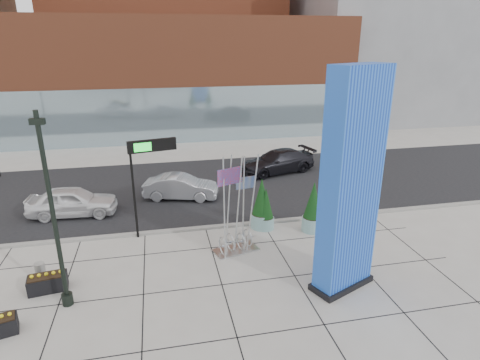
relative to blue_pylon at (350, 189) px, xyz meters
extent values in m
plane|color=#9E9991|center=(-5.56, 1.98, -4.03)|extent=(160.00, 160.00, 0.00)
cube|color=black|center=(-5.56, 11.98, -4.02)|extent=(80.00, 12.00, 0.02)
cube|color=gray|center=(-5.56, 5.98, -3.97)|extent=(80.00, 0.30, 0.12)
cube|color=brown|center=(-4.56, 28.98, 1.47)|extent=(34.00, 10.00, 11.00)
cube|color=#8CA5B2|center=(-4.56, 24.18, -1.53)|extent=(34.00, 0.60, 5.00)
cube|color=slate|center=(20.44, 33.98, 4.97)|extent=(20.00, 18.00, 18.00)
cube|color=#0C2EB4|center=(0.00, 0.00, 0.14)|extent=(2.50, 1.78, 8.35)
cube|color=black|center=(0.00, 0.00, -3.92)|extent=(2.74, 2.03, 0.23)
cylinder|color=black|center=(-10.22, 0.94, -0.50)|extent=(0.16, 0.16, 7.06)
cylinder|color=black|center=(-10.22, 0.94, -3.81)|extent=(0.39, 0.39, 0.44)
cube|color=black|center=(-10.22, 0.94, 2.67)|extent=(0.46, 0.26, 0.19)
cube|color=silver|center=(-3.49, 3.53, -4.01)|extent=(2.18, 1.50, 0.05)
cylinder|color=silver|center=(-4.12, 3.35, -1.78)|extent=(0.08, 0.08, 4.50)
cylinder|color=silver|center=(-3.76, 3.67, -1.78)|extent=(0.08, 0.08, 4.50)
cylinder|color=silver|center=(-3.40, 3.44, -1.78)|extent=(0.08, 0.08, 4.50)
cylinder|color=silver|center=(-3.00, 3.71, -1.78)|extent=(0.08, 0.08, 4.50)
cylinder|color=silver|center=(-2.77, 3.31, -1.78)|extent=(0.08, 0.08, 4.50)
torus|color=silver|center=(-4.17, 3.44, -3.60)|extent=(0.29, 0.80, 0.82)
torus|color=silver|center=(-3.72, 3.62, -3.60)|extent=(0.29, 0.80, 0.82)
torus|color=silver|center=(-3.27, 3.44, -3.60)|extent=(0.29, 0.80, 0.82)
torus|color=silver|center=(-2.82, 3.62, -3.60)|extent=(0.29, 0.80, 0.82)
cube|color=red|center=(-3.76, 3.53, -0.43)|extent=(1.11, 0.46, 0.72)
cube|color=silver|center=(-2.95, 3.62, -0.88)|extent=(0.89, 0.21, 0.54)
cylinder|color=gray|center=(-11.55, 2.80, -3.65)|extent=(0.39, 0.39, 0.76)
cylinder|color=black|center=(-7.89, 5.78, -1.69)|extent=(0.11, 0.11, 4.70)
cube|color=black|center=(-6.88, 5.78, 0.44)|extent=(2.23, 0.65, 0.56)
cube|color=#19D833|center=(-7.33, 5.66, 0.44)|extent=(0.77, 0.18, 0.39)
cylinder|color=#7EA9A8|center=(0.64, 4.70, -3.67)|extent=(1.04, 1.04, 0.72)
cylinder|color=black|center=(0.64, 4.70, -3.31)|extent=(0.95, 0.95, 0.06)
cone|color=black|center=(0.64, 4.70, -2.38)|extent=(0.93, 0.93, 1.86)
cylinder|color=#7EA9A8|center=(-1.59, 5.39, -3.73)|extent=(0.87, 0.87, 0.61)
cylinder|color=black|center=(-1.59, 5.39, -3.42)|extent=(0.80, 0.80, 0.05)
cone|color=black|center=(-1.59, 5.39, -2.64)|extent=(0.78, 0.78, 1.57)
cylinder|color=#7EA9A8|center=(-1.76, 5.58, -3.67)|extent=(1.06, 1.06, 0.74)
cylinder|color=black|center=(-1.76, 5.58, -3.30)|extent=(0.97, 0.97, 0.06)
cone|color=black|center=(-1.76, 5.58, -2.35)|extent=(0.95, 0.95, 1.90)
cube|color=black|center=(-11.11, 2.03, -3.73)|extent=(1.49, 0.90, 0.60)
cube|color=black|center=(-11.11, 2.03, -3.41)|extent=(1.38, 0.79, 0.06)
imported|color=white|center=(-11.36, 9.12, -3.24)|extent=(4.75, 2.16, 1.58)
imported|color=#A0A1A7|center=(-5.47, 10.34, -3.32)|extent=(4.60, 2.57, 1.43)
imported|color=black|center=(1.64, 13.92, -3.24)|extent=(5.86, 3.56, 1.59)
camera|label=1|loc=(-6.63, -12.29, 5.10)|focal=30.00mm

